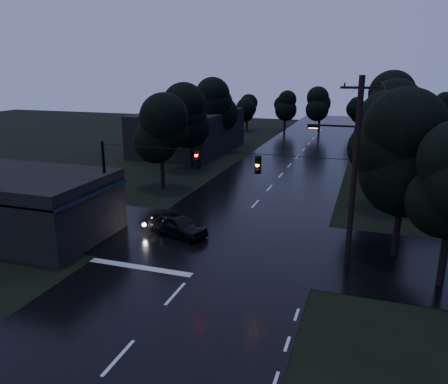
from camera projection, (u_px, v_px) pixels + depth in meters
The scene contains 18 objects.
ground at pixel (119, 358), 16.11m from camera, with size 160.00×160.00×0.00m, color black.
main_road at pixel (281, 176), 43.47m from camera, with size 12.00×120.00×0.02m, color black.
cross_street at pixel (223, 241), 27.05m from camera, with size 60.00×9.00×0.02m, color black.
storefront at pixel (15, 204), 27.73m from camera, with size 12.15×7.00×4.00m.
building_far_right at pixel (432, 155), 42.23m from camera, with size 10.00×14.00×4.40m, color black.
building_far_left at pixel (190, 131), 56.19m from camera, with size 10.00×16.00×5.00m, color black.
utility_pole_main at pixel (353, 170), 22.44m from camera, with size 3.50×0.30×10.00m.
utility_pole_far at pixel (371, 145), 38.05m from camera, with size 2.00×0.30×7.50m.
anchor_pole_left at pixel (106, 188), 27.62m from camera, with size 0.18×0.18×6.00m, color black.
span_signals at pixel (226, 162), 24.53m from camera, with size 15.00×0.37×1.12m.
tree_corner_near at pixel (406, 152), 23.27m from camera, with size 4.48×4.48×9.44m.
tree_left_a at pixel (161, 129), 37.49m from camera, with size 3.92×3.92×8.26m.
tree_left_b at pixel (190, 116), 44.87m from camera, with size 4.20×4.20×8.85m.
tree_left_c at pixel (217, 104), 54.07m from camera, with size 4.48×4.48×9.44m.
tree_right_a at pixel (383, 135), 31.88m from camera, with size 4.20×4.20×8.85m.
tree_right_b at pixel (389, 119), 38.89m from camera, with size 4.48×4.48×9.44m.
tree_right_c at pixel (393, 106), 47.73m from camera, with size 4.76×4.76×10.03m.
car at pixel (178, 225), 27.80m from camera, with size 1.66×4.13×1.41m, color black.
Camera 1 is at (8.09, -11.86, 10.31)m, focal length 35.00 mm.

